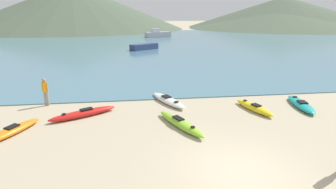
% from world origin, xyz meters
% --- Properties ---
extents(ground_plane, '(400.00, 400.00, 0.00)m').
position_xyz_m(ground_plane, '(0.00, 0.00, 0.00)').
color(ground_plane, tan).
extents(bay_water, '(160.00, 70.00, 0.06)m').
position_xyz_m(bay_water, '(0.00, 42.93, 0.03)').
color(bay_water, teal).
rests_on(bay_water, ground_plane).
extents(far_hill_left, '(75.25, 75.25, 14.91)m').
position_xyz_m(far_hill_left, '(-23.21, 91.34, 7.46)').
color(far_hill_left, '#4C5B47').
rests_on(far_hill_left, ground_plane).
extents(far_hill_midleft, '(64.08, 64.08, 7.00)m').
position_xyz_m(far_hill_midleft, '(48.76, 84.46, 3.50)').
color(far_hill_midleft, '#4C5B47').
rests_on(far_hill_midleft, ground_plane).
extents(far_hill_midright, '(74.01, 74.01, 11.63)m').
position_xyz_m(far_hill_midright, '(55.64, 94.43, 5.82)').
color(far_hill_midright, '#4C5B47').
rests_on(far_hill_midright, ground_plane).
extents(kayak_on_sand_0, '(3.26, 2.11, 0.39)m').
position_xyz_m(kayak_on_sand_0, '(-5.96, 5.73, 0.18)').
color(kayak_on_sand_0, red).
rests_on(kayak_on_sand_0, ground_plane).
extents(kayak_on_sand_1, '(2.01, 3.31, 0.37)m').
position_xyz_m(kayak_on_sand_1, '(-1.46, 7.32, 0.16)').
color(kayak_on_sand_1, white).
rests_on(kayak_on_sand_1, ground_plane).
extents(kayak_on_sand_2, '(1.32, 3.16, 0.37)m').
position_xyz_m(kayak_on_sand_2, '(5.80, 5.66, 0.16)').
color(kayak_on_sand_2, teal).
rests_on(kayak_on_sand_2, ground_plane).
extents(kayak_on_sand_3, '(1.93, 3.39, 0.39)m').
position_xyz_m(kayak_on_sand_3, '(-1.33, 3.87, 0.17)').
color(kayak_on_sand_3, '#8CCC2D').
rests_on(kayak_on_sand_3, ground_plane).
extents(kayak_on_sand_4, '(1.35, 2.81, 0.38)m').
position_xyz_m(kayak_on_sand_4, '(2.97, 5.46, 0.17)').
color(kayak_on_sand_4, yellow).
rests_on(kayak_on_sand_4, ground_plane).
extents(kayak_on_sand_5, '(1.99, 3.03, 0.36)m').
position_xyz_m(kayak_on_sand_5, '(-8.71, 3.95, 0.16)').
color(kayak_on_sand_5, orange).
rests_on(kayak_on_sand_5, ground_plane).
extents(person_near_waterline, '(0.32, 0.27, 1.58)m').
position_xyz_m(person_near_waterline, '(-8.30, 7.72, 0.90)').
color(person_near_waterline, gray).
rests_on(person_near_waterline, ground_plane).
extents(moored_boat_0, '(4.23, 3.60, 0.81)m').
position_xyz_m(moored_boat_0, '(-1.81, 31.19, 0.47)').
color(moored_boat_0, navy).
rests_on(moored_boat_0, bay_water).
extents(moored_boat_1, '(6.02, 3.77, 1.87)m').
position_xyz_m(moored_boat_1, '(2.14, 52.52, 0.71)').
color(moored_boat_1, '#B2B2B7').
rests_on(moored_boat_1, bay_water).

